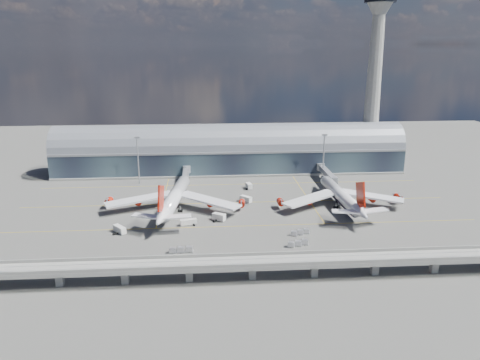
{
  "coord_description": "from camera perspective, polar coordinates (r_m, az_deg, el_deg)",
  "views": [
    {
      "loc": [
        -13.86,
        -189.18,
        72.11
      ],
      "look_at": [
        0.9,
        10.0,
        14.0
      ],
      "focal_mm": 35.0,
      "sensor_mm": 36.0,
      "label": 1
    }
  ],
  "objects": [
    {
      "name": "service_truck_1",
      "position": [
        199.02,
        -2.58,
        -4.54
      ],
      "size": [
        5.97,
        5.12,
        3.18
      ],
      "rotation": [
        0.0,
        0.0,
        0.99
      ],
      "color": "silver",
      "rests_on": "ground"
    },
    {
      "name": "cargo_train_1",
      "position": [
        176.42,
        7.1,
        -7.68
      ],
      "size": [
        8.76,
        4.35,
        1.93
      ],
      "rotation": [
        0.0,
        0.0,
        1.26
      ],
      "color": "gray",
      "rests_on": "ground"
    },
    {
      "name": "jet_bridge_left",
      "position": [
        251.63,
        -6.63,
        0.68
      ],
      "size": [
        4.4,
        28.0,
        7.25
      ],
      "color": "gray",
      "rests_on": "ground"
    },
    {
      "name": "guideway",
      "position": [
        150.54,
        1.51,
        -10.13
      ],
      "size": [
        220.0,
        8.5,
        7.2
      ],
      "color": "gray",
      "rests_on": "ground"
    },
    {
      "name": "jet_bridge_right",
      "position": [
        257.78,
        10.47,
        0.9
      ],
      "size": [
        4.4,
        32.0,
        7.25
      ],
      "color": "gray",
      "rests_on": "ground"
    },
    {
      "name": "cargo_train_2",
      "position": [
        186.54,
        7.35,
        -6.34
      ],
      "size": [
        8.37,
        4.27,
        1.84
      ],
      "rotation": [
        0.0,
        0.0,
        1.25
      ],
      "color": "gray",
      "rests_on": "ground"
    },
    {
      "name": "airliner_right",
      "position": [
        219.12,
        12.25,
        -1.97
      ],
      "size": [
        59.25,
        61.93,
        19.65
      ],
      "rotation": [
        0.0,
        0.0,
        0.04
      ],
      "color": "white",
      "rests_on": "ground"
    },
    {
      "name": "ground",
      "position": [
        202.94,
        -0.05,
        -4.59
      ],
      "size": [
        500.0,
        500.0,
        0.0
      ],
      "primitive_type": "plane",
      "color": "#474744",
      "rests_on": "ground"
    },
    {
      "name": "floodlight_mast_right",
      "position": [
        259.08,
        10.16,
        2.92
      ],
      "size": [
        3.0,
        0.7,
        25.7
      ],
      "color": "gray",
      "rests_on": "ground"
    },
    {
      "name": "service_truck_0",
      "position": [
        192.5,
        -14.46,
        -5.86
      ],
      "size": [
        6.03,
        6.65,
        2.81
      ],
      "rotation": [
        0.0,
        0.0,
        0.69
      ],
      "color": "silver",
      "rests_on": "ground"
    },
    {
      "name": "airliner_left",
      "position": [
        211.15,
        -8.08,
        -2.24
      ],
      "size": [
        63.7,
        67.0,
        20.42
      ],
      "rotation": [
        0.0,
        0.0,
        -0.13
      ],
      "color": "white",
      "rests_on": "ground"
    },
    {
      "name": "terminal",
      "position": [
        274.35,
        -1.24,
        3.42
      ],
      "size": [
        200.0,
        30.0,
        28.0
      ],
      "color": "#202736",
      "rests_on": "ground"
    },
    {
      "name": "control_tower",
      "position": [
        290.31,
        16.02,
        11.57
      ],
      "size": [
        19.0,
        19.0,
        103.0
      ],
      "color": "gray",
      "rests_on": "ground"
    },
    {
      "name": "service_truck_5",
      "position": [
        221.78,
        0.72,
        -2.35
      ],
      "size": [
        5.86,
        5.95,
        2.92
      ],
      "rotation": [
        0.0,
        0.0,
        0.77
      ],
      "color": "silver",
      "rests_on": "ground"
    },
    {
      "name": "service_truck_2",
      "position": [
        195.48,
        -6.29,
        -5.12
      ],
      "size": [
        7.1,
        3.68,
        2.48
      ],
      "rotation": [
        0.0,
        0.0,
        1.84
      ],
      "color": "silver",
      "rests_on": "ground"
    },
    {
      "name": "service_truck_4",
      "position": [
        242.03,
        1.09,
        -0.75
      ],
      "size": [
        3.36,
        5.47,
        2.96
      ],
      "rotation": [
        0.0,
        0.0,
        0.21
      ],
      "color": "silver",
      "rests_on": "ground"
    },
    {
      "name": "cargo_train_0",
      "position": [
        171.22,
        -7.2,
        -8.45
      ],
      "size": [
        8.86,
        2.8,
        1.95
      ],
      "rotation": [
        0.0,
        0.0,
        1.46
      ],
      "color": "gray",
      "rests_on": "ground"
    },
    {
      "name": "taxi_lines",
      "position": [
        223.68,
        -0.46,
        -2.58
      ],
      "size": [
        200.0,
        80.12,
        0.01
      ],
      "color": "gold",
      "rests_on": "ground"
    },
    {
      "name": "floodlight_mast_left",
      "position": [
        253.68,
        -12.32,
        2.52
      ],
      "size": [
        3.0,
        0.7,
        25.7
      ],
      "color": "gray",
      "rests_on": "ground"
    },
    {
      "name": "service_truck_3",
      "position": [
        224.34,
        12.27,
        -2.52
      ],
      "size": [
        4.74,
        6.26,
        2.84
      ],
      "rotation": [
        0.0,
        0.0,
        -0.48
      ],
      "color": "silver",
      "rests_on": "ground"
    }
  ]
}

